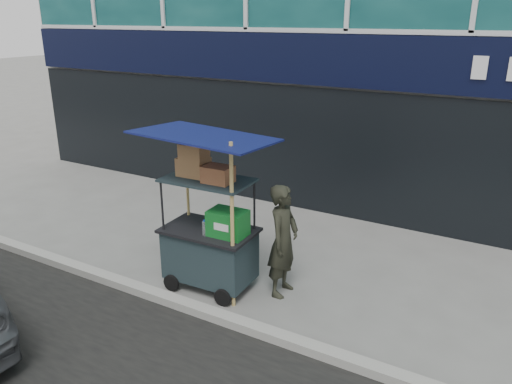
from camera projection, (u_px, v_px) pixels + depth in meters
The scene contains 4 objects.
ground at pixel (226, 312), 6.49m from camera, with size 80.00×80.00×0.00m, color slate.
curb at pixel (217, 316), 6.31m from camera, with size 80.00×0.18×0.12m, color #98978F.
vendor_cart at pixel (210, 235), 6.86m from camera, with size 1.74×1.26×2.29m.
vendor_man at pixel (283, 241), 6.72m from camera, with size 0.57×0.38×1.58m, color black.
Camera 1 is at (3.13, -4.65, 3.65)m, focal length 35.00 mm.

